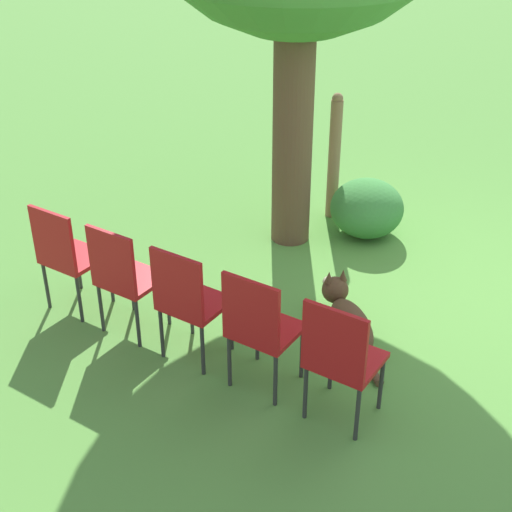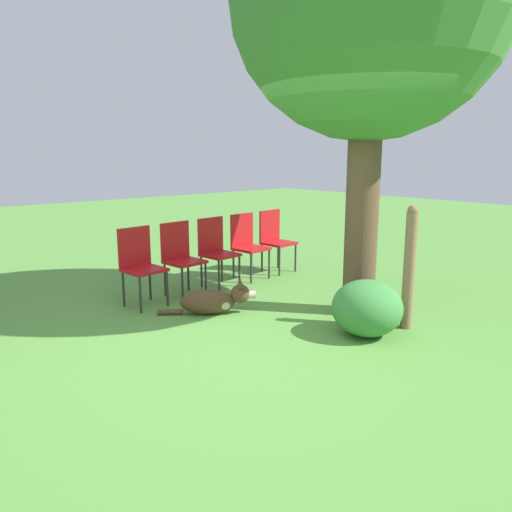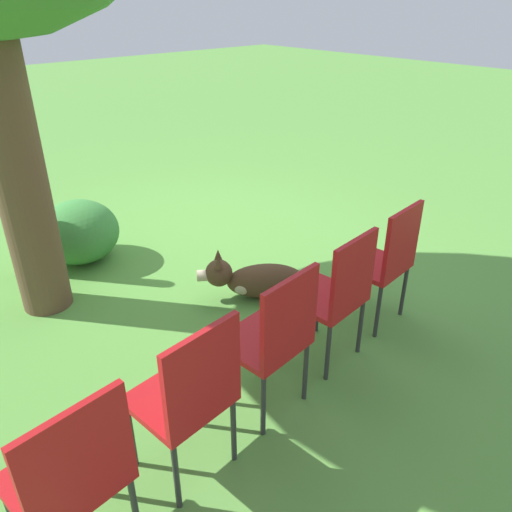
% 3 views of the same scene
% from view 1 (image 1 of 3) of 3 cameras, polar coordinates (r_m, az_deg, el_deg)
% --- Properties ---
extents(ground_plane, '(30.00, 30.00, 0.00)m').
position_cam_1_polar(ground_plane, '(6.49, 13.38, -2.07)').
color(ground_plane, '#56933D').
extents(dog, '(0.75, 0.95, 0.42)m').
position_cam_1_polar(dog, '(5.63, 7.34, -4.94)').
color(dog, '#513823').
rests_on(dog, ground_plane).
extents(fence_post, '(0.12, 0.12, 1.31)m').
position_cam_1_polar(fence_post, '(7.26, 6.28, 7.94)').
color(fence_post, '#846647').
rests_on(fence_post, ground_plane).
extents(red_chair_0, '(0.46, 0.48, 0.95)m').
position_cam_1_polar(red_chair_0, '(4.60, 6.77, -7.90)').
color(red_chair_0, '#B21419').
rests_on(red_chair_0, ground_plane).
extents(red_chair_1, '(0.46, 0.48, 0.95)m').
position_cam_1_polar(red_chair_1, '(4.84, 0.27, -5.53)').
color(red_chair_1, '#B21419').
rests_on(red_chair_1, ground_plane).
extents(red_chair_2, '(0.46, 0.48, 0.95)m').
position_cam_1_polar(red_chair_2, '(5.14, -5.50, -3.36)').
color(red_chair_2, '#B21419').
rests_on(red_chair_2, ground_plane).
extents(red_chair_3, '(0.46, 0.48, 0.95)m').
position_cam_1_polar(red_chair_3, '(5.49, -10.56, -1.42)').
color(red_chair_3, '#B21419').
rests_on(red_chair_3, ground_plane).
extents(red_chair_4, '(0.46, 0.48, 0.95)m').
position_cam_1_polar(red_chair_4, '(5.88, -14.98, 0.29)').
color(red_chair_4, '#B21419').
rests_on(red_chair_4, ground_plane).
extents(low_shrub, '(0.72, 0.72, 0.57)m').
position_cam_1_polar(low_shrub, '(7.07, 8.86, 3.80)').
color(low_shrub, '#3D843D').
rests_on(low_shrub, ground_plane).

